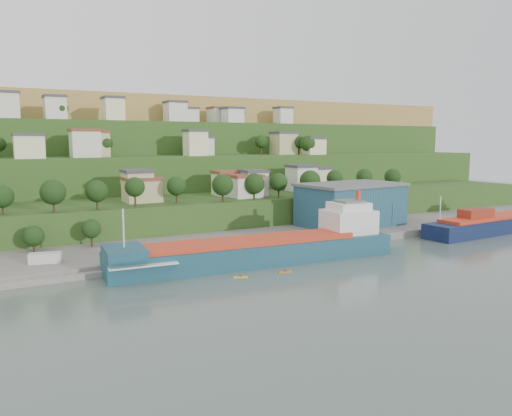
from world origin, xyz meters
TOP-DOWN VIEW (x-y plane):
  - ground at (0.00, 0.00)m, footprint 500.00×500.00m
  - quay at (20.00, 28.00)m, footprint 220.00×26.00m
  - pebble_beach at (-55.00, 22.00)m, footprint 40.00×18.00m
  - hillside at (0.01, 168.71)m, footprint 360.00×210.80m
  - cargo_ship_near at (-2.61, 9.03)m, footprint 67.21×14.41m
  - cargo_ship_far at (80.13, 9.72)m, footprint 56.49×12.77m
  - warehouse at (39.24, 31.00)m, footprint 32.73×21.97m
  - caravan at (-47.54, 23.11)m, footprint 6.74×4.07m
  - dinghy at (-42.13, 17.30)m, footprint 3.62×1.54m
  - kayak_orange at (-3.16, -0.55)m, footprint 3.06×1.03m
  - kayak_yellow at (-13.32, 0.08)m, footprint 2.89×1.44m

SIDE VIEW (x-z plane):
  - ground at x=0.00m, z-range 0.00..0.00m
  - quay at x=20.00m, z-range -2.00..2.00m
  - pebble_beach at x=-55.00m, z-range -1.20..1.20m
  - hillside at x=0.01m, z-range -47.92..48.08m
  - kayak_yellow at x=-13.32m, z-range -0.15..0.57m
  - kayak_orange at x=-3.16m, z-range -0.15..0.60m
  - dinghy at x=-42.13m, z-range 1.20..1.91m
  - cargo_ship_far at x=80.13m, z-range -5.21..10.01m
  - caravan at x=-47.54m, z-range 1.20..4.14m
  - cargo_ship_near at x=-2.61m, z-range -5.83..11.31m
  - warehouse at x=39.24m, z-range 2.03..14.83m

